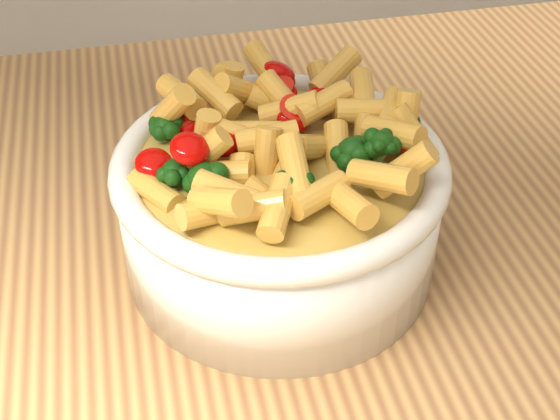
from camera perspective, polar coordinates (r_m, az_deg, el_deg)
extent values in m
cube|color=tan|center=(0.61, 5.82, -5.14)|extent=(1.20, 0.80, 0.04)
cylinder|color=white|center=(0.57, 0.00, -0.36)|extent=(0.23, 0.23, 0.09)
ellipsoid|color=white|center=(0.58, 0.00, -2.48)|extent=(0.21, 0.21, 0.03)
torus|color=white|center=(0.54, 0.00, 3.36)|extent=(0.24, 0.24, 0.02)
ellipsoid|color=gold|center=(0.54, 0.00, 3.36)|extent=(0.20, 0.20, 0.02)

